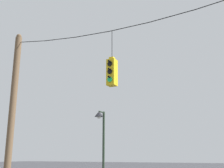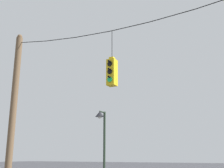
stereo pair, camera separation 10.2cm
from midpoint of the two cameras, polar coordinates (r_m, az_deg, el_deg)
utility_pole_left at (r=13.86m, az=-19.89°, el=-6.24°), size 0.31×0.31×8.22m
span_wire at (r=11.38m, az=3.20°, el=12.30°), size 11.98×0.03×0.55m
traffic_light_over_intersection at (r=10.97m, az=-0.27°, el=2.42°), size 0.34×0.58×2.31m
street_lamp at (r=14.62m, az=-2.40°, el=-10.32°), size 0.46×0.79×4.61m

